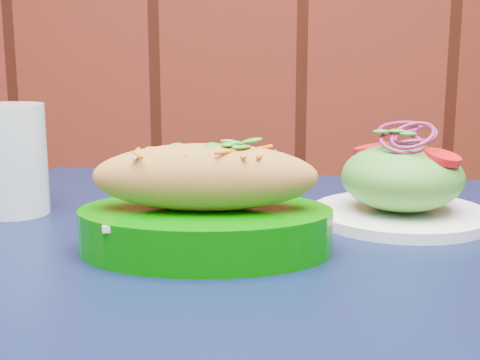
{
  "coord_description": "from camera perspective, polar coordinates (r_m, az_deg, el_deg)",
  "views": [
    {
      "loc": [
        -0.45,
        1.16,
        0.95
      ],
      "look_at": [
        -0.49,
        1.82,
        0.81
      ],
      "focal_mm": 50.0,
      "sensor_mm": 36.0,
      "label": 1
    }
  ],
  "objects": [
    {
      "name": "salad_plate",
      "position": [
        0.77,
        13.64,
        -0.38
      ],
      "size": [
        0.2,
        0.2,
        0.11
      ],
      "rotation": [
        0.0,
        0.0,
        -0.31
      ],
      "color": "white",
      "rests_on": "cafe_table"
    },
    {
      "name": "banh_mi_basket",
      "position": [
        0.63,
        -2.98,
        -2.3
      ],
      "size": [
        0.25,
        0.17,
        0.11
      ],
      "rotation": [
        0.0,
        0.0,
        0.04
      ],
      "color": "#026A00",
      "rests_on": "cafe_table"
    },
    {
      "name": "water_glass",
      "position": [
        0.81,
        -18.85,
        1.66
      ],
      "size": [
        0.08,
        0.08,
        0.13
      ],
      "primitive_type": "cylinder",
      "color": "silver",
      "rests_on": "cafe_table"
    },
    {
      "name": "cafe_table",
      "position": [
        0.66,
        3.02,
        -13.66
      ],
      "size": [
        0.88,
        0.88,
        0.75
      ],
      "rotation": [
        0.0,
        0.0,
        -0.11
      ],
      "color": "black",
      "rests_on": "ground"
    }
  ]
}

